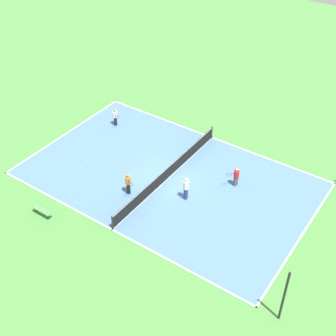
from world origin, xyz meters
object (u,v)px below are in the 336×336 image
Objects in this scene: player_near_white at (115,116)px; bench at (42,211)px; player_coach_red at (236,176)px; tennis_ball_left_sideline at (87,161)px; fence_post_back_right at (284,296)px; player_center_orange at (128,182)px; tennis_net at (168,172)px; player_far_white at (186,187)px; tennis_ball_far_baseline at (172,166)px; tennis_ball_near_net at (174,191)px.

bench is at bearing -38.90° from player_near_white.
tennis_ball_left_sideline is (3.71, -9.96, -0.79)m from player_coach_red.
bench is 15.35m from fence_post_back_right.
player_center_orange is 12.50m from fence_post_back_right.
bench is at bearing -84.26° from fence_post_back_right.
bench is at bearing -87.61° from player_center_orange.
tennis_net is 7.28× the size of player_center_orange.
player_coach_red is 3.63m from player_far_white.
tennis_ball_far_baseline is (1.90, 6.71, -0.77)m from player_near_white.
player_coach_red is at bearing 47.69° from bench.
player_coach_red reaches higher than player_near_white.
player_center_orange is (-4.68, 3.14, 0.56)m from bench.
player_coach_red is at bearing 115.21° from tennis_net.
tennis_ball_left_sideline is at bearing -37.88° from player_near_white.
tennis_ball_far_baseline is at bearing -52.56° from player_coach_red.
player_coach_red is (1.17, 11.37, 0.02)m from player_near_white.
tennis_ball_near_net is at bearing 78.98° from player_far_white.
bench reaches higher than tennis_ball_near_net.
tennis_net is at bearing 59.41° from bench.
tennis_ball_near_net is 0.02× the size of fence_post_back_right.
player_far_white is at bearing 49.04° from tennis_ball_far_baseline.
tennis_net is at bearing -118.57° from fence_post_back_right.
player_far_white is at bearing 11.94° from player_near_white.
tennis_ball_far_baseline is at bearing -142.73° from tennis_ball_near_net.
bench is 10.93m from player_near_white.
player_center_orange is 23.82× the size of tennis_ball_left_sideline.
fence_post_back_right is at bearing 5.74° from bench.
player_coach_red is 4.24m from tennis_ball_near_net.
player_near_white is 20.20m from fence_post_back_right.
fence_post_back_right is at bearing 68.97° from player_coach_red.
bench is 12.69m from player_coach_red.
player_far_white is at bearing 81.72° from tennis_ball_near_net.
player_near_white is 20.87× the size of tennis_ball_left_sideline.
player_near_white is at bearing 63.14° from player_far_white.
fence_post_back_right is at bearing 76.04° from tennis_ball_left_sideline.
bench is at bearing 131.52° from player_far_white.
player_coach_red reaches higher than tennis_ball_near_net.
fence_post_back_right reaches higher than player_center_orange.
player_near_white is (-10.54, -2.83, 0.44)m from bench.
player_center_orange is at bearing -52.44° from tennis_ball_near_net.
player_center_orange is 4.76m from tennis_ball_left_sideline.
player_far_white is 25.28× the size of tennis_ball_left_sideline.
tennis_ball_far_baseline is at bearing -157.48° from tennis_net.
player_coach_red reaches higher than tennis_ball_left_sideline.
tennis_ball_near_net is (0.92, 1.13, -0.48)m from tennis_net.
player_center_orange is 4.14m from tennis_ball_far_baseline.
tennis_ball_far_baseline is 0.02× the size of fence_post_back_right.
tennis_ball_far_baseline and tennis_ball_near_net have the same top height.
bench reaches higher than tennis_ball_left_sideline.
player_coach_red is at bearing 30.19° from player_near_white.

